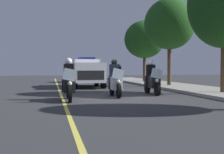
{
  "coord_description": "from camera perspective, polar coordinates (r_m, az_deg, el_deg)",
  "views": [
    {
      "loc": [
        12.58,
        -2.69,
        1.29
      ],
      "look_at": [
        -0.02,
        0.0,
        0.9
      ],
      "focal_mm": 45.88,
      "sensor_mm": 36.0,
      "label": 1
    }
  ],
  "objects": [
    {
      "name": "police_motorcycle_lead_left",
      "position": [
        11.61,
        -8.57,
        -1.2
      ],
      "size": [
        2.14,
        0.56,
        1.72
      ],
      "color": "black",
      "rests_on": "ground"
    },
    {
      "name": "lane_stripe_center",
      "position": [
        12.65,
        -9.89,
        -4.13
      ],
      "size": [
        48.0,
        0.12,
        0.01
      ],
      "primitive_type": "cube",
      "color": "#E0D14C",
      "rests_on": "ground"
    },
    {
      "name": "tree_far_back",
      "position": [
        21.13,
        11.4,
        10.29
      ],
      "size": [
        3.62,
        3.62,
        6.17
      ],
      "color": "#4C3823",
      "rests_on": "sidewalk_strip"
    },
    {
      "name": "tree_mid_block",
      "position": [
        15.72,
        21.4,
        13.34
      ],
      "size": [
        3.58,
        3.58,
        6.59
      ],
      "color": "#4C3823",
      "rests_on": "sidewalk_strip"
    },
    {
      "name": "ground_plane",
      "position": [
        12.93,
        0.02,
        -3.99
      ],
      "size": [
        80.0,
        80.0,
        0.0
      ],
      "primitive_type": "plane",
      "color": "#333335"
    },
    {
      "name": "cyclist_background",
      "position": [
        25.17,
        1.46,
        0.72
      ],
      "size": [
        1.76,
        0.32,
        1.69
      ],
      "color": "black",
      "rests_on": "ground"
    },
    {
      "name": "police_suv",
      "position": [
        19.64,
        -5.08,
        1.08
      ],
      "size": [
        4.94,
        2.14,
        2.05
      ],
      "color": "silver",
      "rests_on": "ground"
    },
    {
      "name": "police_motorcycle_trailing",
      "position": [
        14.25,
        7.96,
        -0.66
      ],
      "size": [
        2.14,
        0.56,
        1.72
      ],
      "color": "black",
      "rests_on": "ground"
    },
    {
      "name": "police_motorcycle_lead_right",
      "position": [
        13.02,
        0.6,
        -0.87
      ],
      "size": [
        2.14,
        0.56,
        1.72
      ],
      "color": "black",
      "rests_on": "ground"
    },
    {
      "name": "tree_behind_suv",
      "position": [
        26.84,
        6.48,
        7.44
      ],
      "size": [
        3.72,
        3.72,
        5.61
      ],
      "color": "#42301E",
      "rests_on": "sidewalk_strip"
    },
    {
      "name": "curb_strip",
      "position": [
        14.32,
        16.06,
        -3.2
      ],
      "size": [
        48.0,
        0.24,
        0.15
      ],
      "primitive_type": "cube",
      "color": "#9E9B93",
      "rests_on": "ground"
    }
  ]
}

